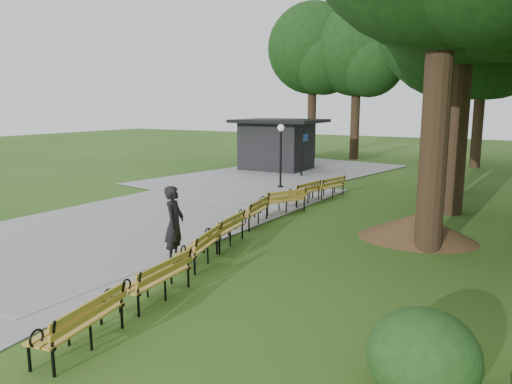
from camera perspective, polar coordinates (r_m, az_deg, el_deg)
The scene contains 15 objects.
ground at distance 13.11m, azimuth -6.44°, elevation -6.93°, with size 100.00×100.00×0.00m, color #2B5217.
path at distance 17.80m, azimuth -11.08°, elevation -2.38°, with size 12.00×38.00×0.06m, color gray.
person at distance 12.18m, azimuth -9.55°, elevation -3.71°, with size 0.69×0.45×1.90m, color black.
kiosk at distance 29.22m, azimuth 2.44°, elevation 5.58°, with size 4.81×4.18×3.01m, color black, non-canonical shape.
lamp_post at distance 22.52m, azimuth 2.93°, elevation 5.86°, with size 0.32×0.32×2.97m.
dirt_mound at distance 14.88m, azimuth 18.35°, elevation -3.82°, with size 2.84×2.84×0.75m, color #47301C.
bench_0 at distance 8.48m, azimuth -20.08°, elevation -14.14°, with size 1.90×0.64×0.88m, color #B18828, non-canonical shape.
bench_1 at distance 10.04m, azimuth -11.66°, elevation -9.85°, with size 1.90×0.64×0.88m, color #B18828, non-canonical shape.
bench_2 at distance 12.06m, azimuth -6.67°, elevation -6.29°, with size 1.90×0.64×0.88m, color #B18828, non-canonical shape.
bench_3 at distance 13.50m, azimuth -3.90°, elevation -4.44°, with size 1.90×0.64×0.88m, color #B18828, non-canonical shape.
bench_4 at distance 15.72m, azimuth -0.48°, elevation -2.32°, with size 1.90×0.64×0.88m, color #B18828, non-canonical shape.
bench_5 at distance 17.52m, azimuth 3.14°, elevation -1.03°, with size 1.90×0.64×0.88m, color #B18828, non-canonical shape.
bench_6 at distance 19.31m, azimuth 5.55°, elevation -0.02°, with size 1.90×0.64×0.88m, color #B18828, non-canonical shape.
bench_7 at distance 20.69m, azimuth 8.47°, elevation 0.60°, with size 1.90×0.64×0.88m, color #B18828, non-canonical shape.
lawn_tree_4 at distance 23.71m, azimuth 23.13°, elevation 18.58°, with size 7.32×7.32×11.33m.
Camera 1 is at (7.50, -10.04, 3.84)m, focal length 34.12 mm.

